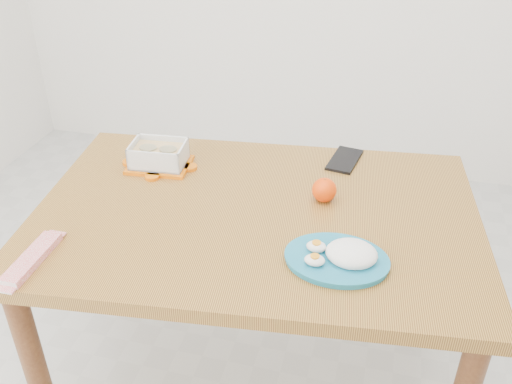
% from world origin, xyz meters
% --- Properties ---
extents(dining_table, '(1.28, 0.93, 0.75)m').
position_xyz_m(dining_table, '(0.04, 0.09, 0.65)').
color(dining_table, '#AD7A31').
rests_on(dining_table, ground).
extents(food_container, '(0.20, 0.16, 0.08)m').
position_xyz_m(food_container, '(-0.31, 0.25, 0.79)').
color(food_container, '#E16406').
rests_on(food_container, dining_table).
extents(orange_fruit, '(0.07, 0.07, 0.07)m').
position_xyz_m(orange_fruit, '(0.21, 0.19, 0.78)').
color(orange_fruit, '#FF4105').
rests_on(orange_fruit, dining_table).
extents(rice_plate, '(0.25, 0.25, 0.07)m').
position_xyz_m(rice_plate, '(0.29, -0.08, 0.77)').
color(rice_plate, '#1A708F').
rests_on(rice_plate, dining_table).
extents(candy_bar, '(0.05, 0.20, 0.02)m').
position_xyz_m(candy_bar, '(-0.43, -0.26, 0.76)').
color(candy_bar, red).
rests_on(candy_bar, dining_table).
extents(smartphone, '(0.10, 0.17, 0.01)m').
position_xyz_m(smartphone, '(0.24, 0.43, 0.75)').
color(smartphone, black).
rests_on(smartphone, dining_table).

